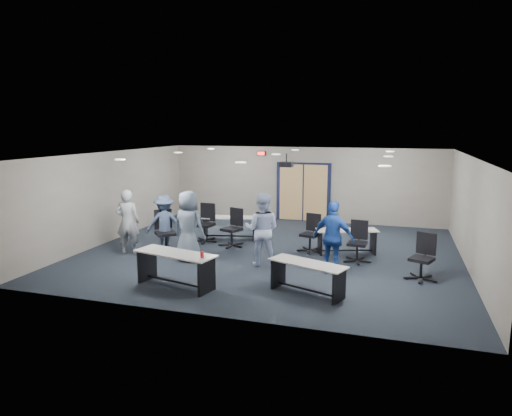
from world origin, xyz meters
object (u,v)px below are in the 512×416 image
(table_back_right, at_px, (347,237))
(person_back, at_px, (165,223))
(person_plaid, at_px, (189,226))
(person_navy, at_px, (333,238))
(chair_back_a, at_px, (204,223))
(chair_back_d, at_px, (357,242))
(person_gray, at_px, (128,222))
(chair_loose_left, at_px, (166,232))
(chair_loose_right, at_px, (422,257))
(chair_back_c, at_px, (310,233))
(table_front_right, at_px, (307,273))
(table_back_left, at_px, (230,224))
(person_lightblue, at_px, (262,230))
(table_front_left, at_px, (176,263))
(chair_back_b, at_px, (232,228))

(table_back_right, relative_size, person_back, 1.10)
(person_plaid, height_order, person_navy, person_plaid)
(chair_back_a, bearing_deg, chair_back_d, -4.43)
(person_gray, relative_size, person_plaid, 0.97)
(table_back_right, height_order, chair_loose_left, chair_loose_left)
(chair_loose_left, relative_size, chair_loose_right, 1.10)
(table_back_right, bearing_deg, chair_back_c, 166.34)
(chair_back_a, xyz_separation_m, person_back, (-0.68, -1.18, 0.21))
(chair_back_d, relative_size, chair_loose_left, 0.91)
(person_plaid, distance_m, person_navy, 3.70)
(chair_back_c, distance_m, chair_back_d, 1.48)
(table_front_right, xyz_separation_m, chair_loose_right, (2.30, 1.62, 0.07))
(chair_back_a, xyz_separation_m, chair_back_c, (3.22, -0.11, -0.05))
(person_back, bearing_deg, chair_back_c, 166.82)
(table_back_left, bearing_deg, person_gray, -142.54)
(table_back_right, xyz_separation_m, chair_back_c, (-0.99, -0.10, 0.07))
(chair_loose_right, distance_m, person_plaid, 5.69)
(person_gray, height_order, person_lightblue, person_lightblue)
(table_front_left, relative_size, chair_back_d, 1.85)
(table_front_left, distance_m, chair_loose_right, 5.49)
(chair_back_c, bearing_deg, person_lightblue, -104.88)
(chair_back_d, relative_size, person_navy, 0.61)
(chair_loose_left, distance_m, person_plaid, 1.15)
(person_plaid, bearing_deg, chair_back_b, -100.51)
(table_front_right, bearing_deg, table_back_left, 149.58)
(chair_back_a, relative_size, person_navy, 0.66)
(table_front_left, distance_m, person_navy, 3.67)
(table_back_right, distance_m, person_back, 5.05)
(chair_back_d, distance_m, person_gray, 6.12)
(table_front_right, relative_size, table_back_right, 1.00)
(person_plaid, bearing_deg, person_back, -25.58)
(chair_loose_right, height_order, person_plaid, person_plaid)
(table_front_right, relative_size, chair_loose_left, 1.49)
(chair_back_d, xyz_separation_m, person_back, (-5.25, -0.44, 0.26))
(table_front_right, height_order, person_gray, person_gray)
(table_front_right, xyz_separation_m, person_lightblue, (-1.46, 1.63, 0.46))
(person_lightblue, relative_size, person_navy, 1.05)
(chair_back_b, xyz_separation_m, chair_back_d, (3.61, -0.50, -0.02))
(table_front_right, relative_size, person_gray, 0.98)
(chair_loose_right, height_order, person_navy, person_navy)
(chair_back_c, bearing_deg, table_front_right, -65.72)
(person_back, bearing_deg, chair_loose_left, 96.83)
(chair_back_c, distance_m, person_gray, 4.99)
(chair_back_b, distance_m, person_lightblue, 2.04)
(chair_back_d, xyz_separation_m, person_lightblue, (-2.25, -0.98, 0.39))
(chair_back_a, distance_m, person_back, 1.38)
(chair_back_d, bearing_deg, person_lightblue, -151.30)
(chair_back_d, height_order, chair_loose_right, chair_loose_right)
(table_front_left, height_order, person_plaid, person_plaid)
(chair_loose_right, distance_m, person_navy, 2.01)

